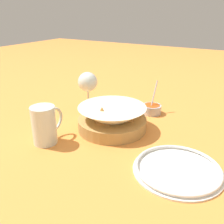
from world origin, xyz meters
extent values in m
plane|color=orange|center=(0.00, 0.00, 0.00)|extent=(4.00, 4.00, 0.00)
cylinder|color=#B2894C|center=(0.00, 0.00, 0.02)|extent=(0.23, 0.23, 0.04)
cone|color=#EDE5C6|center=(0.00, 0.00, 0.04)|extent=(0.22, 0.22, 0.08)
cylinder|color=#3D842D|center=(0.00, 0.00, 0.02)|extent=(0.17, 0.17, 0.01)
pyramid|color=#B77A38|center=(0.05, 0.00, 0.05)|extent=(0.07, 0.06, 0.05)
pyramid|color=#B77A38|center=(0.01, 0.05, 0.05)|extent=(0.07, 0.08, 0.06)
pyramid|color=#B77A38|center=(-0.05, 0.01, 0.06)|extent=(0.07, 0.08, 0.07)
pyramid|color=#B77A38|center=(0.01, -0.05, 0.05)|extent=(0.09, 0.07, 0.05)
cylinder|color=#B7B7BC|center=(0.19, -0.06, 0.02)|extent=(0.07, 0.07, 0.03)
cylinder|color=#CC4C14|center=(0.19, -0.06, 0.02)|extent=(0.06, 0.06, 0.02)
cylinder|color=#B7B7BC|center=(0.21, -0.06, 0.07)|extent=(0.06, 0.01, 0.11)
cylinder|color=silver|center=(0.11, 0.17, 0.00)|extent=(0.07, 0.07, 0.00)
cylinder|color=silver|center=(0.11, 0.17, 0.04)|extent=(0.01, 0.01, 0.08)
sphere|color=silver|center=(0.11, 0.17, 0.11)|extent=(0.08, 0.08, 0.08)
sphere|color=#E5B77F|center=(0.11, 0.17, 0.10)|extent=(0.05, 0.05, 0.05)
cylinder|color=silver|center=(-0.18, 0.13, 0.06)|extent=(0.07, 0.07, 0.12)
cylinder|color=orange|center=(-0.18, 0.13, 0.04)|extent=(0.06, 0.06, 0.08)
torus|color=silver|center=(-0.14, 0.13, 0.06)|extent=(0.08, 0.01, 0.08)
cylinder|color=white|center=(-0.12, -0.26, 0.00)|extent=(0.22, 0.22, 0.01)
torus|color=white|center=(-0.12, -0.26, 0.01)|extent=(0.21, 0.21, 0.01)
camera|label=1|loc=(-0.65, -0.38, 0.38)|focal=40.00mm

